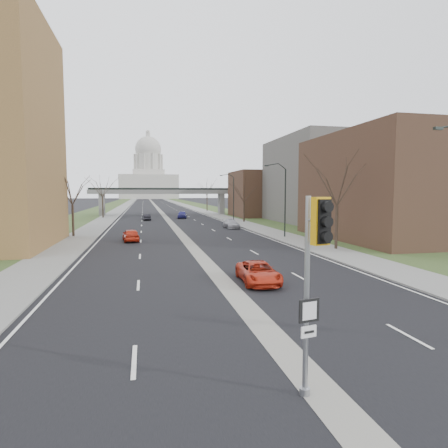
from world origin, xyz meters
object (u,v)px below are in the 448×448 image
object	(u,v)px
car_left_near	(131,235)
car_right_near	(258,272)
car_left_far	(146,217)
car_right_mid	(231,224)
signal_pole_median	(314,260)
car_right_far	(182,215)

from	to	relation	value
car_left_near	car_right_near	bearing A→B (deg)	104.28
car_left_far	car_right_mid	distance (m)	22.51
signal_pole_median	car_right_near	distance (m)	13.07
car_left_far	car_right_near	size ratio (longest dim) A/B	0.82
car_left_near	car_right_far	bearing A→B (deg)	-111.09
car_left_near	car_right_mid	xyz separation A→B (m)	(14.27, 12.45, -0.04)
car_right_near	car_right_mid	bearing A→B (deg)	82.74
signal_pole_median	car_right_far	size ratio (longest dim) A/B	1.18
car_left_far	car_right_near	bearing A→B (deg)	90.03
car_left_near	car_left_far	size ratio (longest dim) A/B	1.11
car_left_near	car_right_mid	distance (m)	18.94
signal_pole_median	car_right_mid	xyz separation A→B (m)	(8.67, 46.13, -3.03)
car_left_near	signal_pole_median	bearing A→B (deg)	92.93
car_right_mid	car_left_far	bearing A→B (deg)	121.06
car_left_near	car_right_near	world-z (taller)	car_left_near
signal_pole_median	car_left_near	distance (m)	34.28
signal_pole_median	car_left_far	bearing A→B (deg)	82.20
car_left_far	car_right_mid	xyz separation A→B (m)	(12.36, -18.81, 0.05)
car_left_far	car_right_near	world-z (taller)	car_right_near
car_left_far	car_right_far	xyz separation A→B (m)	(7.32, 4.24, 0.16)
signal_pole_median	car_right_mid	world-z (taller)	signal_pole_median
car_left_far	car_right_near	xyz separation A→B (m)	(6.14, -52.48, 0.02)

